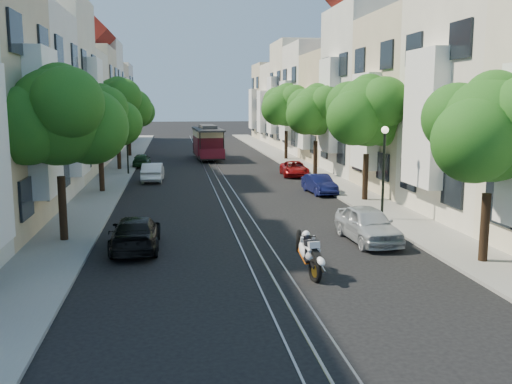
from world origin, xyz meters
name	(u,v)px	position (x,y,z in m)	size (l,w,h in m)	color
ground	(210,165)	(0.00, 28.00, 0.00)	(200.00, 200.00, 0.00)	black
sidewalk_east	(293,163)	(7.25, 28.00, 0.06)	(2.50, 80.00, 0.12)	gray
sidewalk_west	(122,165)	(-7.25, 28.00, 0.06)	(2.50, 80.00, 0.12)	gray
rail_left	(203,165)	(-0.55, 28.00, 0.01)	(0.06, 80.00, 0.02)	gray
rail_slot	(210,165)	(0.00, 28.00, 0.01)	(0.06, 80.00, 0.02)	gray
rail_right	(216,164)	(0.55, 28.00, 0.01)	(0.06, 80.00, 0.02)	gray
lane_line	(210,165)	(0.00, 28.00, 0.00)	(0.08, 80.00, 0.01)	tan
townhouses_east	(346,103)	(11.87, 27.91, 5.18)	(7.75, 72.00, 12.00)	beige
townhouses_west	(61,104)	(-11.87, 27.91, 5.08)	(7.75, 72.00, 11.76)	silver
tree_e_a	(493,132)	(7.26, -3.02, 4.40)	(4.72, 3.87, 6.27)	black
tree_e_b	(369,113)	(7.26, 8.98, 4.73)	(4.93, 4.08, 6.68)	black
tree_e_c	(317,112)	(7.26, 19.98, 4.60)	(4.84, 3.99, 6.52)	black
tree_e_d	(287,106)	(7.26, 30.98, 4.87)	(5.01, 4.16, 6.85)	black
tree_w_a	(59,119)	(-7.14, 1.98, 4.73)	(4.93, 4.08, 6.68)	black
tree_w_b	(100,118)	(-7.14, 13.98, 4.40)	(4.72, 3.87, 6.27)	black
tree_w_c	(118,105)	(-7.14, 24.98, 5.07)	(5.13, 4.28, 7.09)	black
tree_w_d	(129,109)	(-7.14, 35.98, 4.60)	(4.84, 3.99, 6.52)	black
lamp_east	(384,159)	(6.30, 4.00, 2.85)	(0.32, 0.32, 4.16)	black
lamp_west	(127,136)	(-6.30, 22.00, 2.85)	(0.32, 0.32, 4.16)	black
sportbike_rider	(308,251)	(1.10, -3.48, 0.80)	(0.64, 2.04, 1.41)	black
cable_car	(208,141)	(0.14, 32.50, 1.71)	(2.71, 7.61, 2.88)	black
parked_car_e_near	(368,224)	(4.40, 0.49, 0.69)	(1.62, 4.02, 1.37)	#A8AEB4
parked_car_e_mid	(319,184)	(5.44, 11.93, 0.56)	(1.18, 3.39, 1.12)	#0C0F3C
parked_car_e_far	(294,169)	(5.60, 19.75, 0.53)	(1.77, 3.85, 1.07)	maroon
parked_car_w_near	(136,233)	(-4.40, 0.57, 0.62)	(1.73, 4.25, 1.23)	black
parked_car_w_mid	(153,172)	(-4.40, 18.56, 0.62)	(1.32, 3.79, 1.25)	silver
parked_car_w_far	(142,160)	(-5.60, 27.24, 0.56)	(1.32, 3.27, 1.12)	black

